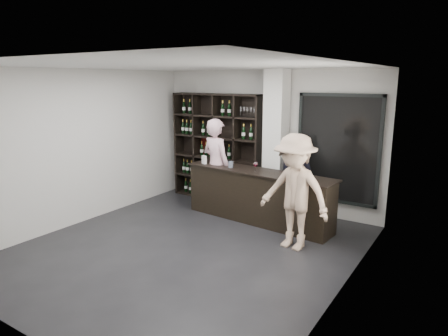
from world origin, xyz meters
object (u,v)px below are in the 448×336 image
Objects in this scene: wine_shelf at (217,148)px; customer at (294,192)px; tasting_counter at (258,196)px; taster_pink at (216,166)px; taster_black at (297,178)px.

wine_shelf is 1.28× the size of customer.
tasting_counter is 1.58× the size of taster_pink.
taster_black is at bearing 118.95° from customer.
tasting_counter is at bearing -28.52° from wine_shelf.
wine_shelf is 1.50× the size of taster_black.
taster_pink is (0.47, -0.72, -0.23)m from wine_shelf.
customer is (2.10, -0.88, -0.03)m from taster_pink.
wine_shelf is 1.84m from tasting_counter.
wine_shelf is at bearing 155.73° from customer.
customer is (1.07, -0.78, 0.44)m from tasting_counter.
wine_shelf is 0.89m from taster_pink.
customer is at bearing 171.72° from taster_pink.
wine_shelf is 2.05m from taster_black.
taster_pink is (-1.03, 0.10, 0.46)m from tasting_counter.
tasting_counter is 0.88m from taster_black.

